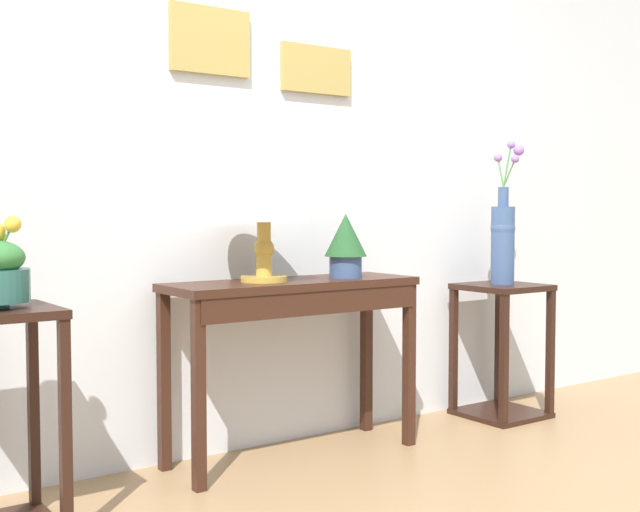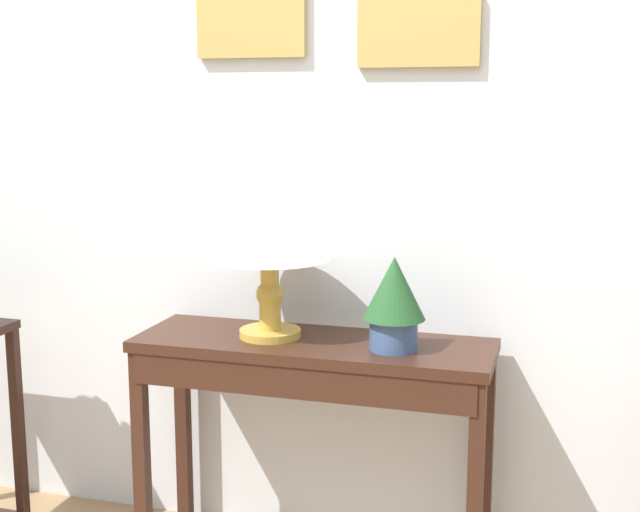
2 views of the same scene
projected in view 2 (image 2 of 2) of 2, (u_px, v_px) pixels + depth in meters
The scene contains 4 objects.
back_wall_with_art at pixel (342, 142), 2.88m from camera, with size 9.00×0.13×2.80m.
console_table at pixel (311, 380), 2.72m from camera, with size 1.14×0.38×0.79m.
table_lamp at pixel (269, 235), 2.71m from camera, with size 0.39×0.39×0.45m.
potted_plant_on_console at pixel (394, 299), 2.59m from camera, with size 0.19×0.19×0.29m.
Camera 2 is at (0.75, -1.31, 1.53)m, focal length 48.07 mm.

